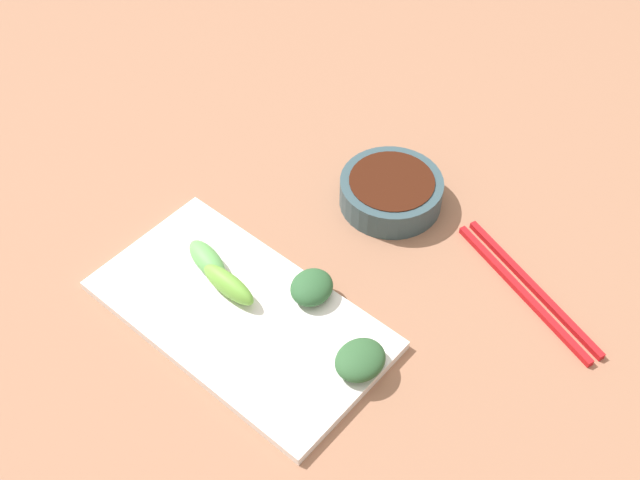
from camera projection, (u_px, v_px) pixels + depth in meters
tabletop at (282, 272)px, 0.97m from camera, size 2.10×2.10×0.02m
sauce_bowl at (391, 191)px, 1.02m from camera, size 0.13×0.13×0.04m
serving_plate at (240, 314)px, 0.91m from camera, size 0.18×0.34×0.01m
broccoli_leafy_0 at (312, 287)px, 0.91m from camera, size 0.06×0.06×0.03m
broccoli_stalk_1 at (207, 259)px, 0.94m from camera, size 0.04×0.07×0.02m
broccoli_stalk_2 at (228, 284)px, 0.91m from camera, size 0.03×0.08×0.03m
broccoli_leafy_3 at (360, 360)px, 0.85m from camera, size 0.06×0.05×0.02m
chopsticks at (527, 289)px, 0.93m from camera, size 0.10×0.23×0.01m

